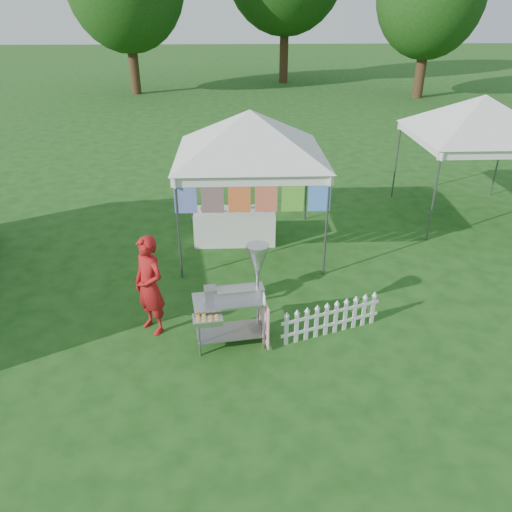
{
  "coord_description": "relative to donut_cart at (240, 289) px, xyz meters",
  "views": [
    {
      "loc": [
        -0.32,
        -6.66,
        4.96
      ],
      "look_at": [
        0.01,
        0.81,
        1.1
      ],
      "focal_mm": 35.0,
      "sensor_mm": 36.0,
      "label": 1
    }
  ],
  "objects": [
    {
      "name": "display_table",
      "position": [
        -0.08,
        3.78,
        -0.62
      ],
      "size": [
        1.8,
        0.7,
        0.77
      ],
      "primitive_type": "cube",
      "color": "white",
      "rests_on": "ground"
    },
    {
      "name": "canopy_main",
      "position": [
        0.28,
        3.59,
        1.99
      ],
      "size": [
        4.24,
        4.24,
        3.45
      ],
      "color": "#59595E",
      "rests_on": "ground"
    },
    {
      "name": "ground",
      "position": [
        0.28,
        0.1,
        -1.0
      ],
      "size": [
        120.0,
        120.0,
        0.0
      ],
      "primitive_type": "plane",
      "color": "#1A4614",
      "rests_on": "ground"
    },
    {
      "name": "vendor",
      "position": [
        -1.46,
        0.42,
        -0.15
      ],
      "size": [
        0.73,
        0.72,
        1.71
      ],
      "primitive_type": "imported",
      "rotation": [
        0.0,
        0.0,
        -0.76
      ],
      "color": "#A81417",
      "rests_on": "ground"
    },
    {
      "name": "picket_fence",
      "position": [
        1.48,
        0.17,
        -0.71
      ],
      "size": [
        1.71,
        0.62,
        0.56
      ],
      "rotation": [
        0.0,
        0.0,
        0.34
      ],
      "color": "white",
      "rests_on": "ground"
    },
    {
      "name": "donut_cart",
      "position": [
        0.0,
        0.0,
        0.0
      ],
      "size": [
        1.23,
        0.99,
        1.7
      ],
      "rotation": [
        0.0,
        0.0,
        0.14
      ],
      "color": "gray",
      "rests_on": "ground"
    },
    {
      "name": "canopy_right",
      "position": [
        5.78,
        5.1,
        1.99
      ],
      "size": [
        4.24,
        4.24,
        3.45
      ],
      "color": "#59595E",
      "rests_on": "ground"
    }
  ]
}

